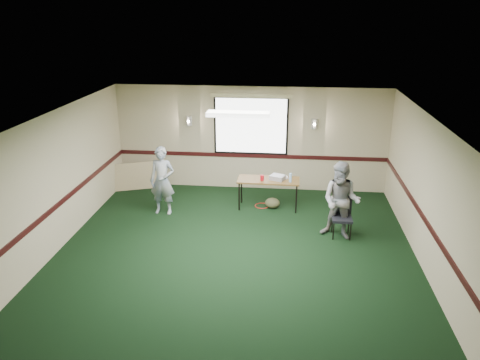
# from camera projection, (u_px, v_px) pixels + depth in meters

# --- Properties ---
(ground) EXTENTS (8.00, 8.00, 0.00)m
(ground) POSITION_uv_depth(u_px,v_px,m) (233.00, 263.00, 8.81)
(ground) COLOR black
(ground) RESTS_ON ground
(room_shell) EXTENTS (8.00, 8.02, 8.00)m
(room_shell) POSITION_uv_depth(u_px,v_px,m) (244.00, 151.00, 10.24)
(room_shell) COLOR #C1B08B
(room_shell) RESTS_ON ground
(folding_table) EXTENTS (1.47, 0.61, 0.73)m
(folding_table) POSITION_uv_depth(u_px,v_px,m) (268.00, 181.00, 11.04)
(folding_table) COLOR brown
(folding_table) RESTS_ON ground
(projector) EXTENTS (0.40, 0.37, 0.11)m
(projector) POSITION_uv_depth(u_px,v_px,m) (278.00, 177.00, 10.99)
(projector) COLOR #9998A1
(projector) RESTS_ON folding_table
(game_console) EXTENTS (0.22, 0.20, 0.05)m
(game_console) POSITION_uv_depth(u_px,v_px,m) (284.00, 177.00, 11.09)
(game_console) COLOR white
(game_console) RESTS_ON folding_table
(red_cup) EXTENTS (0.09, 0.09, 0.13)m
(red_cup) POSITION_uv_depth(u_px,v_px,m) (262.00, 178.00, 10.93)
(red_cup) COLOR #AB0B14
(red_cup) RESTS_ON folding_table
(water_bottle) EXTENTS (0.06, 0.06, 0.22)m
(water_bottle) POSITION_uv_depth(u_px,v_px,m) (290.00, 178.00, 10.81)
(water_bottle) COLOR #83ACD6
(water_bottle) RESTS_ON folding_table
(duffel_bag) EXTENTS (0.42, 0.35, 0.25)m
(duffel_bag) POSITION_uv_depth(u_px,v_px,m) (272.00, 203.00, 11.21)
(duffel_bag) COLOR #434226
(duffel_bag) RESTS_ON ground
(cable_coil) EXTENTS (0.43, 0.43, 0.02)m
(cable_coil) POSITION_uv_depth(u_px,v_px,m) (262.00, 206.00, 11.36)
(cable_coil) COLOR red
(cable_coil) RESTS_ON ground
(folded_table) EXTENTS (1.37, 0.69, 0.71)m
(folded_table) POSITION_uv_depth(u_px,v_px,m) (136.00, 176.00, 12.34)
(folded_table) COLOR tan
(folded_table) RESTS_ON ground
(conference_chair) EXTENTS (0.41, 0.43, 0.84)m
(conference_chair) POSITION_uv_depth(u_px,v_px,m) (342.00, 213.00, 9.77)
(conference_chair) COLOR black
(conference_chair) RESTS_ON ground
(person_left) EXTENTS (0.61, 0.42, 1.60)m
(person_left) POSITION_uv_depth(u_px,v_px,m) (162.00, 181.00, 10.73)
(person_left) COLOR #3C5585
(person_left) RESTS_ON ground
(person_right) EXTENTS (0.96, 0.85, 1.64)m
(person_right) POSITION_uv_depth(u_px,v_px,m) (341.00, 201.00, 9.55)
(person_right) COLOR #6D89AA
(person_right) RESTS_ON ground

